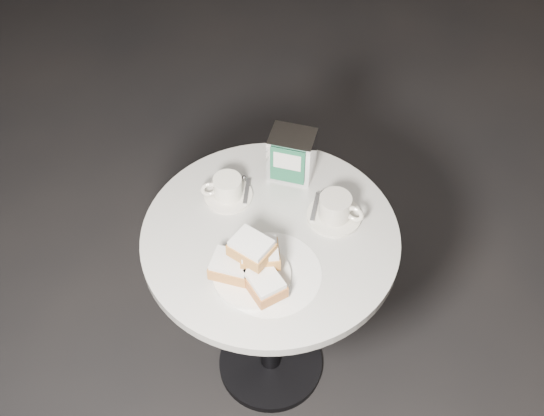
{
  "coord_description": "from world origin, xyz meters",
  "views": [
    {
      "loc": [
        0.27,
        -1.1,
        2.19
      ],
      "look_at": [
        0.0,
        0.02,
        0.83
      ],
      "focal_mm": 45.0,
      "sensor_mm": 36.0,
      "label": 1
    }
  ],
  "objects_px": {
    "coffee_cup_left": "(227,189)",
    "napkin_dispenser": "(292,155)",
    "beignet_plate": "(252,266)",
    "coffee_cup_right": "(335,209)",
    "water_glass_left": "(284,156)",
    "cafe_table": "(270,276)",
    "water_glass_right": "(290,155)"
  },
  "relations": [
    {
      "from": "cafe_table",
      "to": "beignet_plate",
      "type": "height_order",
      "value": "beignet_plate"
    },
    {
      "from": "water_glass_left",
      "to": "napkin_dispenser",
      "type": "distance_m",
      "value": 0.04
    },
    {
      "from": "cafe_table",
      "to": "coffee_cup_right",
      "type": "bearing_deg",
      "value": 31.69
    },
    {
      "from": "beignet_plate",
      "to": "coffee_cup_right",
      "type": "bearing_deg",
      "value": 55.14
    },
    {
      "from": "beignet_plate",
      "to": "water_glass_left",
      "type": "relative_size",
      "value": 2.54
    },
    {
      "from": "water_glass_left",
      "to": "water_glass_right",
      "type": "distance_m",
      "value": 0.02
    },
    {
      "from": "beignet_plate",
      "to": "water_glass_left",
      "type": "height_order",
      "value": "beignet_plate"
    },
    {
      "from": "beignet_plate",
      "to": "water_glass_left",
      "type": "distance_m",
      "value": 0.39
    },
    {
      "from": "beignet_plate",
      "to": "water_glass_right",
      "type": "xyz_separation_m",
      "value": [
        0.01,
        0.4,
        0.0
      ]
    },
    {
      "from": "napkin_dispenser",
      "to": "cafe_table",
      "type": "bearing_deg",
      "value": -89.64
    },
    {
      "from": "coffee_cup_left",
      "to": "napkin_dispenser",
      "type": "distance_m",
      "value": 0.21
    },
    {
      "from": "cafe_table",
      "to": "beignet_plate",
      "type": "distance_m",
      "value": 0.29
    },
    {
      "from": "beignet_plate",
      "to": "coffee_cup_left",
      "type": "relative_size",
      "value": 1.44
    },
    {
      "from": "beignet_plate",
      "to": "napkin_dispenser",
      "type": "relative_size",
      "value": 1.79
    },
    {
      "from": "coffee_cup_left",
      "to": "water_glass_right",
      "type": "xyz_separation_m",
      "value": [
        0.15,
        0.15,
        0.02
      ]
    },
    {
      "from": "cafe_table",
      "to": "beignet_plate",
      "type": "xyz_separation_m",
      "value": [
        -0.01,
        -0.15,
        0.25
      ]
    },
    {
      "from": "water_glass_left",
      "to": "water_glass_right",
      "type": "bearing_deg",
      "value": 25.65
    },
    {
      "from": "beignet_plate",
      "to": "water_glass_right",
      "type": "bearing_deg",
      "value": 88.53
    },
    {
      "from": "coffee_cup_right",
      "to": "napkin_dispenser",
      "type": "relative_size",
      "value": 1.25
    },
    {
      "from": "cafe_table",
      "to": "water_glass_right",
      "type": "relative_size",
      "value": 7.0
    },
    {
      "from": "coffee_cup_left",
      "to": "coffee_cup_right",
      "type": "distance_m",
      "value": 0.31
    },
    {
      "from": "coffee_cup_left",
      "to": "napkin_dispenser",
      "type": "height_order",
      "value": "napkin_dispenser"
    },
    {
      "from": "beignet_plate",
      "to": "water_glass_right",
      "type": "relative_size",
      "value": 2.44
    },
    {
      "from": "cafe_table",
      "to": "coffee_cup_right",
      "type": "relative_size",
      "value": 4.1
    },
    {
      "from": "coffee_cup_right",
      "to": "water_glass_left",
      "type": "relative_size",
      "value": 1.78
    },
    {
      "from": "coffee_cup_left",
      "to": "water_glass_right",
      "type": "distance_m",
      "value": 0.21
    },
    {
      "from": "coffee_cup_left",
      "to": "coffee_cup_right",
      "type": "xyz_separation_m",
      "value": [
        0.31,
        -0.01,
        0.0
      ]
    },
    {
      "from": "coffee_cup_right",
      "to": "water_glass_left",
      "type": "height_order",
      "value": "water_glass_left"
    },
    {
      "from": "beignet_plate",
      "to": "coffee_cup_right",
      "type": "relative_size",
      "value": 1.43
    },
    {
      "from": "water_glass_right",
      "to": "water_glass_left",
      "type": "bearing_deg",
      "value": -154.35
    },
    {
      "from": "cafe_table",
      "to": "water_glass_right",
      "type": "height_order",
      "value": "water_glass_right"
    },
    {
      "from": "beignet_plate",
      "to": "cafe_table",
      "type": "bearing_deg",
      "value": 85.05
    }
  ]
}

